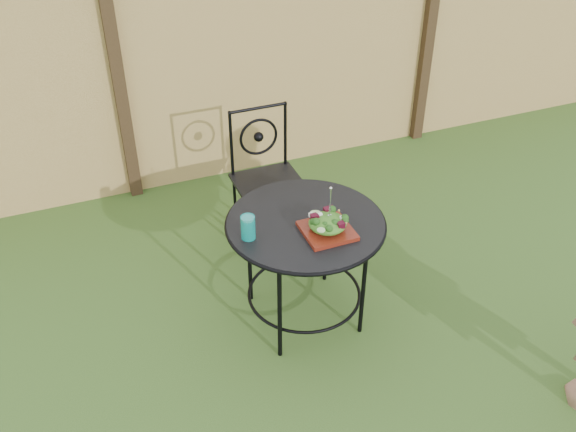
# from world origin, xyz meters

# --- Properties ---
(ground) EXTENTS (60.00, 60.00, 0.00)m
(ground) POSITION_xyz_m (0.00, 0.00, 0.00)
(ground) COLOR #214014
(ground) RESTS_ON ground
(fence) EXTENTS (8.00, 0.12, 1.90)m
(fence) POSITION_xyz_m (-0.00, 2.19, 0.95)
(fence) COLOR tan
(fence) RESTS_ON ground
(patio_table) EXTENTS (0.92, 0.92, 0.72)m
(patio_table) POSITION_xyz_m (-0.58, 0.35, 0.59)
(patio_table) COLOR black
(patio_table) RESTS_ON ground
(patio_chair) EXTENTS (0.46, 0.46, 0.95)m
(patio_chair) POSITION_xyz_m (-0.49, 1.25, 0.50)
(patio_chair) COLOR black
(patio_chair) RESTS_ON ground
(salad_plate) EXTENTS (0.27, 0.27, 0.02)m
(salad_plate) POSITION_xyz_m (-0.51, 0.21, 0.74)
(salad_plate) COLOR #50170B
(salad_plate) RESTS_ON patio_table
(salad) EXTENTS (0.21, 0.21, 0.08)m
(salad) POSITION_xyz_m (-0.51, 0.21, 0.79)
(salad) COLOR #235614
(salad) RESTS_ON salad_plate
(fork) EXTENTS (0.01, 0.01, 0.18)m
(fork) POSITION_xyz_m (-0.50, 0.21, 0.92)
(fork) COLOR silver
(fork) RESTS_ON salad
(drinking_glass) EXTENTS (0.08, 0.08, 0.14)m
(drinking_glass) POSITION_xyz_m (-0.93, 0.33, 0.79)
(drinking_glass) COLOR #0B8A82
(drinking_glass) RESTS_ON patio_table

